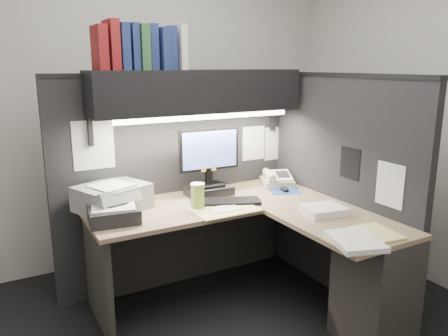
{
  "coord_description": "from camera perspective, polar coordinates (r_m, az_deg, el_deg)",
  "views": [
    {
      "loc": [
        -1.24,
        -2.11,
        1.69
      ],
      "look_at": [
        0.21,
        0.51,
        0.98
      ],
      "focal_mm": 35.0,
      "sensor_mm": 36.0,
      "label": 1
    }
  ],
  "objects": [
    {
      "name": "pinned_papers",
      "position": [
        3.21,
        2.92,
        1.98
      ],
      "size": [
        1.76,
        1.31,
        0.51
      ],
      "color": "white",
      "rests_on": "partition_back"
    },
    {
      "name": "monitor",
      "position": [
        3.24,
        -1.97,
        -0.14
      ],
      "size": [
        0.47,
        0.22,
        0.5
      ],
      "rotation": [
        0.0,
        0.0,
        -0.03
      ],
      "color": "black",
      "rests_on": "desk"
    },
    {
      "name": "desk",
      "position": [
        2.96,
        8.71,
        -11.65
      ],
      "size": [
        1.7,
        1.53,
        0.73
      ],
      "color": "#837353",
      "rests_on": "floor"
    },
    {
      "name": "partition_back",
      "position": [
        3.41,
        -6.03,
        -1.77
      ],
      "size": [
        1.9,
        0.06,
        1.6
      ],
      "primitive_type": "cube",
      "color": "black",
      "rests_on": "floor"
    },
    {
      "name": "printer",
      "position": [
        3.04,
        -14.38,
        -3.73
      ],
      "size": [
        0.53,
        0.49,
        0.17
      ],
      "primitive_type": "cube",
      "rotation": [
        0.0,
        0.0,
        0.38
      ],
      "color": "gray",
      "rests_on": "desk"
    },
    {
      "name": "overhead_shelf",
      "position": [
        3.17,
        -3.45,
        9.99
      ],
      "size": [
        1.55,
        0.34,
        0.3
      ],
      "primitive_type": "cube",
      "color": "black",
      "rests_on": "partition_back"
    },
    {
      "name": "paper_stack_b",
      "position": [
        2.52,
        16.8,
        -9.12
      ],
      "size": [
        0.33,
        0.37,
        0.03
      ],
      "primitive_type": "cube",
      "rotation": [
        0.0,
        0.0,
        -0.33
      ],
      "color": "white",
      "rests_on": "desk"
    },
    {
      "name": "keyboard",
      "position": [
        3.09,
        0.21,
        -4.43
      ],
      "size": [
        0.51,
        0.33,
        0.02
      ],
      "primitive_type": "cube",
      "rotation": [
        0.0,
        0.0,
        -0.38
      ],
      "color": "black",
      "rests_on": "desk"
    },
    {
      "name": "partition_right",
      "position": [
        3.31,
        14.66,
        -2.62
      ],
      "size": [
        0.06,
        1.5,
        1.6
      ],
      "primitive_type": "cube",
      "color": "black",
      "rests_on": "floor"
    },
    {
      "name": "manila_stack",
      "position": [
        2.69,
        19.21,
        -8.05
      ],
      "size": [
        0.24,
        0.29,
        0.02
      ],
      "primitive_type": "cube",
      "rotation": [
        0.0,
        0.0,
        -0.11
      ],
      "color": "#DDCE7C",
      "rests_on": "desk"
    },
    {
      "name": "paper_stack_a",
      "position": [
        2.95,
        12.88,
        -5.37
      ],
      "size": [
        0.29,
        0.26,
        0.05
      ],
      "primitive_type": "cube",
      "rotation": [
        0.0,
        0.0,
        -0.18
      ],
      "color": "white",
      "rests_on": "desk"
    },
    {
      "name": "wall_back",
      "position": [
        3.83,
        -10.02,
        8.14
      ],
      "size": [
        3.5,
        0.04,
        2.7
      ],
      "primitive_type": "cube",
      "color": "beige",
      "rests_on": "floor"
    },
    {
      "name": "coffee_cup",
      "position": [
        2.97,
        -3.45,
        -3.77
      ],
      "size": [
        0.11,
        0.11,
        0.17
      ],
      "primitive_type": "cylinder",
      "rotation": [
        0.0,
        0.0,
        -0.35
      ],
      "color": "#AEBD4B",
      "rests_on": "desk"
    },
    {
      "name": "mousepad",
      "position": [
        3.42,
        7.94,
        -2.95
      ],
      "size": [
        0.28,
        0.27,
        0.0
      ],
      "primitive_type": "cube",
      "rotation": [
        0.0,
        0.0,
        -0.42
      ],
      "color": "#1B3999",
      "rests_on": "desk"
    },
    {
      "name": "notebook_stack",
      "position": [
        2.81,
        -14.2,
        -5.96
      ],
      "size": [
        0.33,
        0.29,
        0.09
      ],
      "primitive_type": "cube",
      "rotation": [
        0.0,
        0.0,
        -0.12
      ],
      "color": "black",
      "rests_on": "desk"
    },
    {
      "name": "open_folder",
      "position": [
        2.95,
        0.1,
        -5.45
      ],
      "size": [
        0.44,
        0.29,
        0.01
      ],
      "primitive_type": "cube",
      "rotation": [
        0.0,
        0.0,
        0.0
      ],
      "color": "#DDCE7C",
      "rests_on": "desk"
    },
    {
      "name": "wall_right",
      "position": [
        3.67,
        25.98,
        6.78
      ],
      "size": [
        0.04,
        3.0,
        2.7
      ],
      "primitive_type": "cube",
      "color": "beige",
      "rests_on": "floor"
    },
    {
      "name": "mouse",
      "position": [
        3.4,
        7.9,
        -2.74
      ],
      "size": [
        0.07,
        0.1,
        0.03
      ],
      "primitive_type": "ellipsoid",
      "rotation": [
        0.0,
        0.0,
        -0.19
      ],
      "color": "black",
      "rests_on": "mousepad"
    },
    {
      "name": "binder_row",
      "position": [
        3.01,
        -10.96,
        15.2
      ],
      "size": [
        0.58,
        0.25,
        0.31
      ],
      "color": "maroon",
      "rests_on": "overhead_shelf"
    },
    {
      "name": "task_light_tube",
      "position": [
        3.06,
        -2.27,
        6.68
      ],
      "size": [
        1.32,
        0.04,
        0.04
      ],
      "primitive_type": "cylinder",
      "rotation": [
        0.0,
        1.57,
        0.0
      ],
      "color": "white",
      "rests_on": "overhead_shelf"
    },
    {
      "name": "telephone",
      "position": [
        3.54,
        6.94,
        -1.59
      ],
      "size": [
        0.3,
        0.3,
        0.09
      ],
      "primitive_type": "cube",
      "rotation": [
        0.0,
        0.0,
        -0.33
      ],
      "color": "#BEB792",
      "rests_on": "desk"
    }
  ]
}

